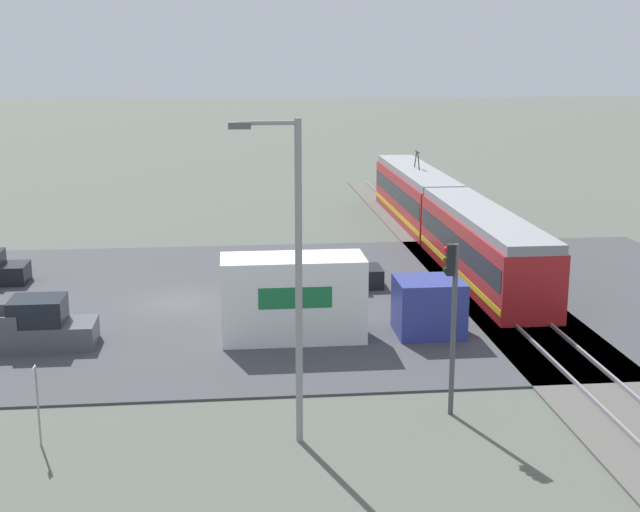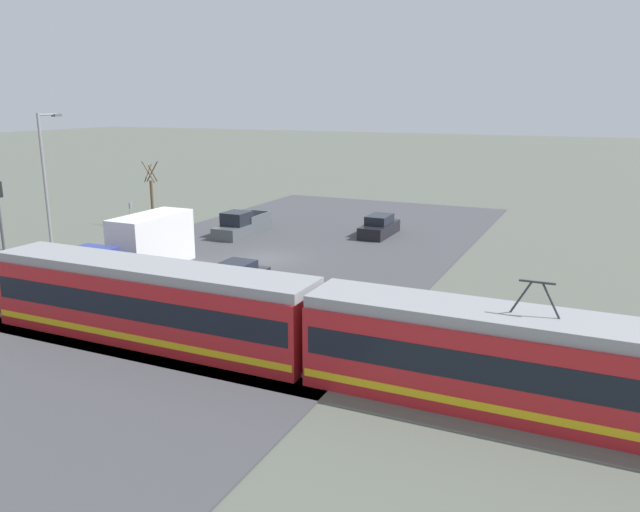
% 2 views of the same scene
% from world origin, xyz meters
% --- Properties ---
extents(ground_plane, '(320.00, 320.00, 0.00)m').
position_xyz_m(ground_plane, '(0.00, 0.00, 0.00)').
color(ground_plane, '#565B51').
extents(road_surface, '(22.66, 51.51, 0.08)m').
position_xyz_m(road_surface, '(0.00, 0.00, 0.04)').
color(road_surface, '#424247').
rests_on(road_surface, ground).
extents(rail_bed, '(69.68, 4.40, 0.22)m').
position_xyz_m(rail_bed, '(0.00, 14.40, 0.05)').
color(rail_bed, '#5B5954').
rests_on(rail_bed, ground).
extents(light_rail_tram, '(30.55, 2.76, 4.48)m').
position_xyz_m(light_rail_tram, '(-10.16, 14.40, 1.71)').
color(light_rail_tram, '#B21E23').
rests_on(light_rail_tram, ground).
extents(box_truck, '(2.35, 9.38, 3.23)m').
position_xyz_m(box_truck, '(5.46, 5.92, 1.57)').
color(box_truck, navy).
rests_on(box_truck, ground).
extents(pickup_truck, '(1.92, 5.83, 1.87)m').
position_xyz_m(pickup_truck, '(5.39, -5.66, 0.78)').
color(pickup_truck, '#4C5156').
rests_on(pickup_truck, ground).
extents(sedan_car_0, '(1.83, 4.68, 1.57)m').
position_xyz_m(sedan_car_0, '(-4.25, -9.76, 0.73)').
color(sedan_car_0, black).
rests_on(sedan_car_0, ground).
extents(sedan_car_1, '(1.89, 4.66, 1.56)m').
position_xyz_m(sedan_car_1, '(-1.95, 7.03, 0.72)').
color(sedan_car_1, black).
rests_on(sedan_car_1, ground).
extents(traffic_light_pole, '(0.28, 0.47, 5.41)m').
position_xyz_m(traffic_light_pole, '(13.12, 8.88, 3.49)').
color(traffic_light_pole, '#47474C').
rests_on(traffic_light_pole, ground).
extents(street_tree, '(1.25, 1.03, 5.30)m').
position_xyz_m(street_tree, '(14.19, -6.07, 2.41)').
color(street_tree, brown).
rests_on(street_tree, ground).
extents(street_lamp_near_crossing, '(0.36, 1.95, 9.26)m').
position_xyz_m(street_lamp_near_crossing, '(14.56, 3.96, 5.27)').
color(street_lamp_near_crossing, gray).
rests_on(street_lamp_near_crossing, ground).
extents(no_parking_sign, '(0.32, 0.08, 2.39)m').
position_xyz_m(no_parking_sign, '(14.10, -3.26, 1.45)').
color(no_parking_sign, gray).
rests_on(no_parking_sign, ground).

